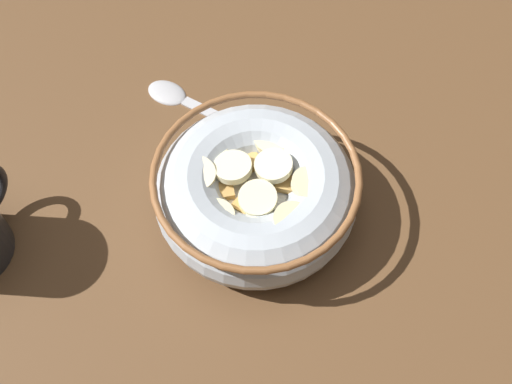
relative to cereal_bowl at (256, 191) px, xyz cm
name	(u,v)px	position (x,y,z in cm)	size (l,w,h in cm)	color
ground_plane	(256,215)	(0.02, -0.01, -4.18)	(136.52, 136.52, 2.00)	brown
cereal_bowl	(256,191)	(0.00, 0.00, 0.00)	(16.59, 16.59, 5.86)	#B2BCC6
spoon	(192,103)	(6.99, 10.52, -2.85)	(2.80, 16.61, 0.80)	#B7B7BC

